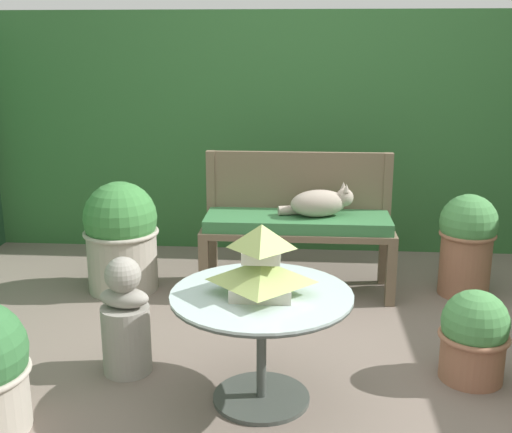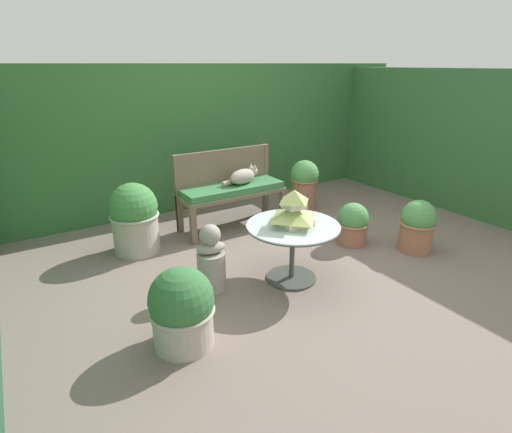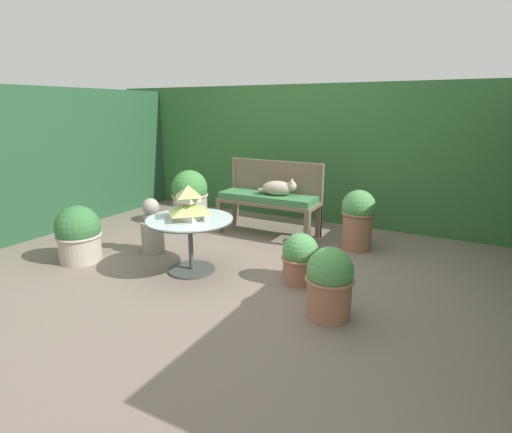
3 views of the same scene
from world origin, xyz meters
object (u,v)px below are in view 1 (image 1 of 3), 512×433
Objects in this scene: garden_bench at (297,228)px; potted_plant_table_near at (474,336)px; patio_table at (262,316)px; potted_plant_table_far at (121,236)px; garden_bust at (126,322)px; potted_plant_bench_right at (467,242)px; cat at (320,203)px; pagoda_birdhouse at (262,265)px.

garden_bench is 1.37m from potted_plant_table_near.
patio_table is 1.11× the size of potted_plant_table_far.
garden_bust reaches higher than potted_plant_table_near.
garden_bench is 1.52× the size of patio_table.
potted_plant_bench_right is (1.88, 1.14, 0.09)m from garden_bust.
patio_table is at bearing -52.40° from potted_plant_table_far.
cat reaches higher than patio_table.
patio_table is 1.04m from potted_plant_table_near.
potted_plant_bench_right is (1.21, 1.36, -0.06)m from patio_table.
potted_plant_table_far is at bearing 167.04° from cat.
pagoda_birdhouse reaches higher than garden_bench.
patio_table is at bearing -116.49° from cat.
potted_plant_table_near is 0.68× the size of potted_plant_bench_right.
potted_plant_table_far is (-0.99, 1.28, -0.05)m from patio_table.
garden_bench reaches higher than potted_plant_table_near.
potted_plant_table_near is at bearing 14.90° from pagoda_birdhouse.
potted_plant_bench_right reaches higher than patio_table.
pagoda_birdhouse is at bearing 0.00° from patio_table.
potted_plant_table_far is at bearing -177.85° from garden_bench.
garden_bench is 1.07m from potted_plant_bench_right.
garden_bench is at bearing -178.21° from potted_plant_bench_right.
potted_plant_table_far is at bearing 152.79° from potted_plant_table_near.
patio_table is 1.78× the size of potted_plant_table_near.
garden_bust is 1.32× the size of potted_plant_table_near.
patio_table is 1.62m from potted_plant_table_far.
pagoda_birdhouse is 0.60× the size of garden_bust.
potted_plant_table_near is at bearing 9.19° from garden_bust.
cat is 0.73× the size of potted_plant_bench_right.
pagoda_birdhouse is 0.79× the size of potted_plant_table_near.
patio_table is 0.24m from pagoda_birdhouse.
potted_plant_table_far is at bearing 114.01° from garden_bust.
garden_bench is 1.69× the size of potted_plant_table_far.
potted_plant_bench_right reaches higher than garden_bust.
potted_plant_table_near is at bearing -101.31° from potted_plant_bench_right.
garden_bench is 1.35m from pagoda_birdhouse.
potted_plant_table_near is (0.99, 0.26, -0.43)m from pagoda_birdhouse.
pagoda_birdhouse reaches higher than potted_plant_table_far.
potted_plant_bench_right reaches higher than potted_plant_table_near.
garden_bust is at bearing -148.80° from potted_plant_bench_right.
patio_table is at bearing -131.73° from potted_plant_bench_right.
garden_bench is 2.70× the size of potted_plant_table_near.
potted_plant_table_far is 2.20m from potted_plant_bench_right.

